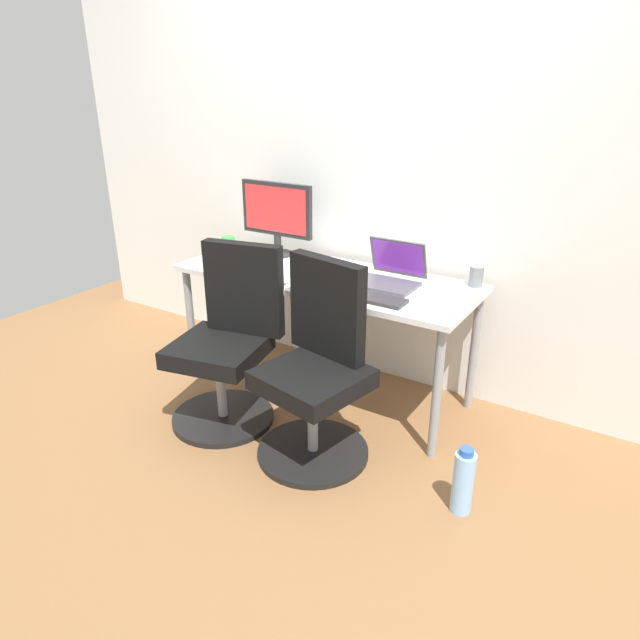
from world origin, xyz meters
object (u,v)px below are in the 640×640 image
object	(u,v)px
office_chair_left	(228,345)
coffee_mug	(229,244)
office_chair_right	(318,372)
open_laptop	(391,273)
desktop_monitor	(277,214)
water_bottle_on_floor	(463,482)

from	to	relation	value
office_chair_left	coffee_mug	world-z (taller)	office_chair_left
office_chair_right	open_laptop	bearing A→B (deg)	81.50
coffee_mug	office_chair_right	bearing A→B (deg)	-29.69
office_chair_right	coffee_mug	bearing A→B (deg)	150.31
open_laptop	coffee_mug	distance (m)	1.10
office_chair_left	desktop_monitor	xyz separation A→B (m)	(-0.17, 0.68, 0.54)
water_bottle_on_floor	open_laptop	size ratio (longest dim) A/B	1.00
office_chair_left	water_bottle_on_floor	world-z (taller)	office_chair_left
office_chair_left	office_chair_right	bearing A→B (deg)	0.02
open_laptop	coffee_mug	world-z (taller)	open_laptop
open_laptop	coffee_mug	size ratio (longest dim) A/B	3.37
office_chair_right	coffee_mug	world-z (taller)	office_chair_right
desktop_monitor	open_laptop	distance (m)	0.83
office_chair_left	desktop_monitor	world-z (taller)	desktop_monitor
water_bottle_on_floor	desktop_monitor	size ratio (longest dim) A/B	0.65
office_chair_right	open_laptop	world-z (taller)	office_chair_right
office_chair_right	water_bottle_on_floor	xyz separation A→B (m)	(0.75, -0.05, -0.28)
office_chair_left	coffee_mug	bearing A→B (deg)	128.94
office_chair_left	water_bottle_on_floor	size ratio (longest dim) A/B	3.03
office_chair_left	desktop_monitor	distance (m)	0.88
office_chair_left	open_laptop	bearing A→B (deg)	41.99
office_chair_left	open_laptop	distance (m)	0.92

